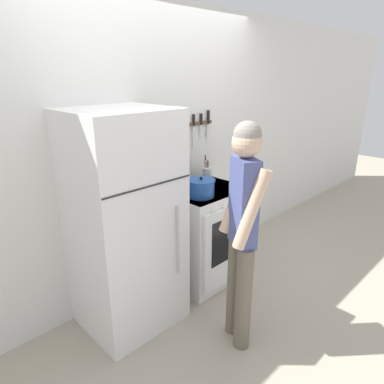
{
  "coord_description": "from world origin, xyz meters",
  "views": [
    {
      "loc": [
        -1.89,
        -2.39,
        1.96
      ],
      "look_at": [
        0.0,
        -0.46,
        1.01
      ],
      "focal_mm": 32.0,
      "sensor_mm": 36.0,
      "label": 1
    }
  ],
  "objects_px": {
    "dutch_oven_pot": "(201,188)",
    "person": "(243,226)",
    "utensil_jar": "(207,174)",
    "refrigerator": "(126,224)",
    "tea_kettle": "(183,183)",
    "stove_range": "(205,234)"
  },
  "relations": [
    {
      "from": "dutch_oven_pot",
      "to": "person",
      "type": "height_order",
      "value": "person"
    },
    {
      "from": "dutch_oven_pot",
      "to": "utensil_jar",
      "type": "relative_size",
      "value": 1.08
    },
    {
      "from": "dutch_oven_pot",
      "to": "person",
      "type": "bearing_deg",
      "value": -112.28
    },
    {
      "from": "utensil_jar",
      "to": "refrigerator",
      "type": "bearing_deg",
      "value": -172.12
    },
    {
      "from": "tea_kettle",
      "to": "person",
      "type": "xyz_separation_m",
      "value": [
        -0.29,
        -0.91,
        -0.04
      ]
    },
    {
      "from": "refrigerator",
      "to": "utensil_jar",
      "type": "relative_size",
      "value": 6.52
    },
    {
      "from": "utensil_jar",
      "to": "stove_range",
      "type": "bearing_deg",
      "value": -139.15
    },
    {
      "from": "stove_range",
      "to": "utensil_jar",
      "type": "height_order",
      "value": "utensil_jar"
    },
    {
      "from": "refrigerator",
      "to": "person",
      "type": "relative_size",
      "value": 1.03
    },
    {
      "from": "refrigerator",
      "to": "tea_kettle",
      "type": "height_order",
      "value": "refrigerator"
    },
    {
      "from": "stove_range",
      "to": "utensil_jar",
      "type": "relative_size",
      "value": 3.52
    },
    {
      "from": "refrigerator",
      "to": "person",
      "type": "xyz_separation_m",
      "value": [
        0.45,
        -0.77,
        0.09
      ]
    },
    {
      "from": "refrigerator",
      "to": "utensil_jar",
      "type": "bearing_deg",
      "value": 7.88
    },
    {
      "from": "refrigerator",
      "to": "person",
      "type": "bearing_deg",
      "value": -59.94
    },
    {
      "from": "tea_kettle",
      "to": "person",
      "type": "height_order",
      "value": "person"
    },
    {
      "from": "dutch_oven_pot",
      "to": "refrigerator",
      "type": "bearing_deg",
      "value": 171.56
    },
    {
      "from": "refrigerator",
      "to": "stove_range",
      "type": "xyz_separation_m",
      "value": [
        0.88,
        -0.01,
        -0.39
      ]
    },
    {
      "from": "refrigerator",
      "to": "utensil_jar",
      "type": "xyz_separation_m",
      "value": [
        1.06,
        0.15,
        0.14
      ]
    },
    {
      "from": "stove_range",
      "to": "tea_kettle",
      "type": "relative_size",
      "value": 3.78
    },
    {
      "from": "stove_range",
      "to": "refrigerator",
      "type": "bearing_deg",
      "value": 179.36
    },
    {
      "from": "stove_range",
      "to": "tea_kettle",
      "type": "xyz_separation_m",
      "value": [
        -0.15,
        0.15,
        0.52
      ]
    },
    {
      "from": "refrigerator",
      "to": "tea_kettle",
      "type": "xyz_separation_m",
      "value": [
        0.73,
        0.14,
        0.13
      ]
    }
  ]
}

